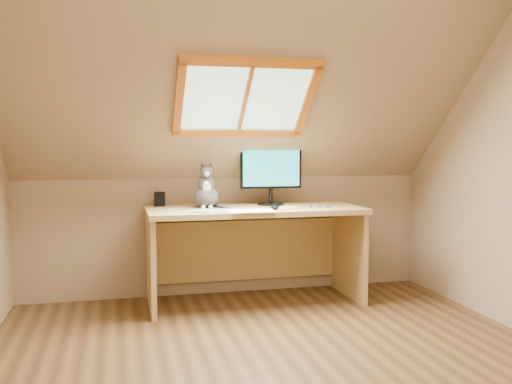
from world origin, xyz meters
name	(u,v)px	position (x,y,z in m)	size (l,w,h in m)	color
ground	(285,368)	(0.00, 0.00, 0.00)	(3.50, 3.50, 0.00)	brown
room_shell	(291,118)	(0.00, -0.09, 1.43)	(3.52, 3.52, 2.41)	tan
desk	(252,234)	(0.15, 1.45, 0.55)	(1.72, 0.75, 0.78)	tan
monitor	(271,172)	(0.32, 1.51, 1.06)	(0.52, 0.22, 0.48)	black
cat	(206,191)	(-0.23, 1.42, 0.91)	(0.22, 0.26, 0.37)	#47413F
desk_speaker	(160,199)	(-0.58, 1.63, 0.84)	(0.08, 0.08, 0.12)	black
graphics_tablet	(210,211)	(-0.25, 1.15, 0.79)	(0.28, 0.20, 0.01)	#B2B2B7
mouse	(275,207)	(0.27, 1.19, 0.80)	(0.06, 0.11, 0.04)	black
papers	(256,210)	(0.10, 1.12, 0.79)	(0.35, 0.30, 0.01)	white
cables	(305,207)	(0.54, 1.26, 0.79)	(0.51, 0.26, 0.01)	silver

